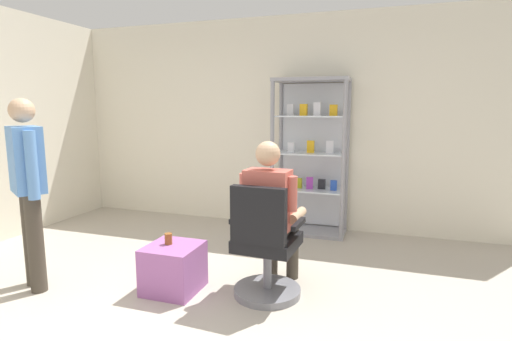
% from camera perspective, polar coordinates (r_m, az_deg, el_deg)
% --- Properties ---
extents(back_wall, '(6.00, 0.10, 2.70)m').
position_cam_1_polar(back_wall, '(5.28, 4.13, 6.73)').
color(back_wall, silver).
rests_on(back_wall, ground).
extents(display_cabinet_main, '(0.90, 0.45, 1.90)m').
position_cam_1_polar(display_cabinet_main, '(4.99, 7.85, 2.11)').
color(display_cabinet_main, gray).
rests_on(display_cabinet_main, ground).
extents(office_chair, '(0.58, 0.56, 0.96)m').
position_cam_1_polar(office_chair, '(3.31, 1.32, -11.51)').
color(office_chair, slate).
rests_on(office_chair, ground).
extents(seated_shopkeeper, '(0.50, 0.58, 1.29)m').
position_cam_1_polar(seated_shopkeeper, '(3.36, 2.30, -5.50)').
color(seated_shopkeeper, '#3F382D').
rests_on(seated_shopkeeper, ground).
extents(storage_crate, '(0.44, 0.44, 0.40)m').
position_cam_1_polar(storage_crate, '(3.57, -11.68, -13.46)').
color(storage_crate, '#9E599E').
rests_on(storage_crate, ground).
extents(tea_glass, '(0.06, 0.06, 0.09)m').
position_cam_1_polar(tea_glass, '(3.53, -12.38, -9.49)').
color(tea_glass, brown).
rests_on(tea_glass, storage_crate).
extents(standing_customer, '(0.46, 0.38, 1.63)m').
position_cam_1_polar(standing_customer, '(3.85, -29.74, -1.46)').
color(standing_customer, '#3F382D').
rests_on(standing_customer, ground).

